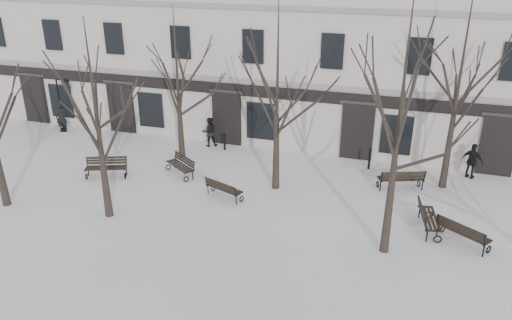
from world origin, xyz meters
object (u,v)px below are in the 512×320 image
at_px(bench_2, 463,232).
at_px(bench_5, 427,217).
at_px(bench_0, 106,167).
at_px(bench_3, 181,165).
at_px(tree_1, 94,99).
at_px(bench_4, 401,179).
at_px(lamp_post, 63,101).
at_px(tree_2, 402,102).
at_px(bench_1, 223,188).

distance_m(bench_2, bench_5, 1.43).
height_order(bench_0, bench_5, bench_5).
bearing_deg(bench_3, bench_0, -123.44).
distance_m(tree_1, bench_4, 13.34).
bearing_deg(bench_5, lamp_post, 66.60).
relative_size(tree_2, bench_0, 4.48).
bearing_deg(tree_1, bench_1, 35.67).
bearing_deg(bench_5, bench_4, 10.11).
relative_size(tree_1, bench_0, 3.96).
xyz_separation_m(tree_2, bench_4, (0.32, 5.21, -4.99)).
distance_m(bench_0, lamp_post, 7.60).
xyz_separation_m(tree_1, bench_4, (11.12, 5.93, -4.34)).
height_order(bench_2, bench_5, bench_5).
distance_m(bench_0, bench_5, 14.39).
xyz_separation_m(bench_1, lamp_post, (-11.81, 5.16, 1.40)).
height_order(tree_1, bench_5, tree_1).
bearing_deg(bench_4, bench_2, 100.30).
height_order(bench_0, lamp_post, lamp_post).
bearing_deg(bench_0, lamp_post, 119.64).
bearing_deg(bench_1, bench_3, -10.56).
height_order(bench_0, bench_1, bench_0).
distance_m(tree_1, bench_5, 13.26).
height_order(bench_2, bench_4, bench_4).
distance_m(tree_2, bench_1, 8.82).
bearing_deg(lamp_post, tree_1, -45.09).
bearing_deg(bench_0, bench_2, -25.32).
bearing_deg(bench_0, tree_2, -31.65).
height_order(bench_0, bench_3, bench_0).
relative_size(tree_2, lamp_post, 2.74).
height_order(bench_3, lamp_post, lamp_post).
height_order(bench_5, lamp_post, lamp_post).
bearing_deg(bench_2, tree_1, 42.18).
bearing_deg(bench_1, bench_5, -159.92).
bearing_deg(tree_2, lamp_post, 158.90).
xyz_separation_m(bench_1, bench_5, (8.34, -0.08, 0.06)).
bearing_deg(bench_2, lamp_post, 18.22).
relative_size(bench_2, bench_3, 1.07).
bearing_deg(bench_4, bench_0, -8.52).
bearing_deg(bench_2, bench_5, 2.96).
bearing_deg(lamp_post, bench_2, -15.61).
distance_m(bench_1, bench_3, 3.26).
xyz_separation_m(bench_3, lamp_post, (-9.02, 3.47, 1.38)).
relative_size(bench_2, lamp_post, 0.60).
bearing_deg(bench_2, bench_1, 28.97).
relative_size(bench_0, bench_2, 1.02).
bearing_deg(tree_2, bench_4, 86.51).
bearing_deg(bench_5, bench_0, 79.25).
relative_size(tree_1, bench_3, 4.31).
relative_size(bench_1, bench_3, 0.99).
bearing_deg(bench_5, bench_2, -129.70).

